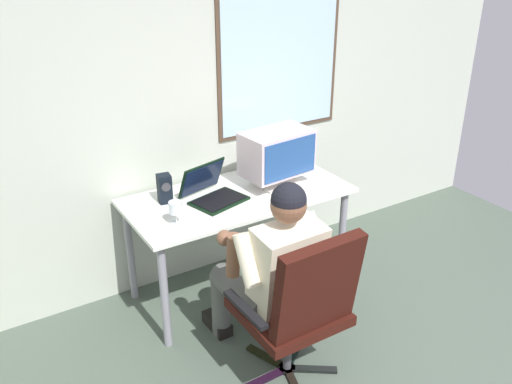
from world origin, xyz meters
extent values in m
cube|color=beige|center=(0.00, 2.56, 1.27)|extent=(5.33, 0.06, 2.55)
cube|color=#4C3828|center=(0.51, 2.53, 1.54)|extent=(1.01, 0.01, 1.13)
cube|color=silver|center=(0.51, 2.52, 1.54)|extent=(0.95, 0.02, 1.07)
cylinder|color=gray|center=(-0.75, 1.85, 0.36)|extent=(0.05, 0.05, 0.72)
cylinder|color=gray|center=(0.62, 1.85, 0.36)|extent=(0.05, 0.05, 0.72)
cylinder|color=gray|center=(-0.75, 2.44, 0.36)|extent=(0.05, 0.05, 0.72)
cylinder|color=gray|center=(0.62, 2.44, 0.36)|extent=(0.05, 0.05, 0.72)
cube|color=white|center=(-0.06, 2.15, 0.74)|extent=(1.49, 0.71, 0.03)
cube|color=black|center=(-0.39, 1.28, 0.01)|extent=(0.29, 0.05, 0.02)
cube|color=black|center=(-0.12, 1.20, 0.01)|extent=(0.27, 0.20, 0.02)
cube|color=black|center=(-0.13, 1.37, 0.01)|extent=(0.26, 0.21, 0.02)
cube|color=black|center=(-0.29, 1.42, 0.01)|extent=(0.14, 0.29, 0.02)
cylinder|color=black|center=(-0.24, 1.28, 0.01)|extent=(0.10, 0.10, 0.02)
cylinder|color=#3F3F44|center=(-0.24, 1.28, 0.21)|extent=(0.05, 0.05, 0.39)
cube|color=black|center=(-0.24, 1.28, 0.43)|extent=(0.53, 0.53, 0.06)
cube|color=black|center=(-0.24, 1.05, 0.72)|extent=(0.50, 0.15, 0.53)
cube|color=black|center=(0.04, 1.29, 0.56)|extent=(0.06, 0.37, 0.02)
cube|color=black|center=(-0.53, 1.28, 0.56)|extent=(0.06, 0.37, 0.02)
cylinder|color=#525350|center=(-0.09, 1.55, 0.46)|extent=(0.16, 0.46, 0.15)
cylinder|color=#525350|center=(-0.09, 1.78, 0.23)|extent=(0.12, 0.12, 0.46)
cube|color=black|center=(-0.09, 1.84, 0.04)|extent=(0.10, 0.24, 0.08)
cylinder|color=#525350|center=(-0.41, 1.54, 0.46)|extent=(0.16, 0.46, 0.15)
cylinder|color=#525350|center=(-0.41, 1.77, 0.23)|extent=(0.12, 0.12, 0.46)
cube|color=black|center=(-0.41, 1.83, 0.04)|extent=(0.10, 0.24, 0.08)
cube|color=beige|center=(-0.24, 1.31, 0.70)|extent=(0.39, 0.27, 0.51)
sphere|color=brown|center=(-0.24, 1.31, 1.07)|extent=(0.19, 0.19, 0.19)
sphere|color=black|center=(-0.24, 1.31, 1.10)|extent=(0.19, 0.19, 0.19)
cylinder|color=beige|center=(-0.03, 1.37, 0.79)|extent=(0.09, 0.23, 0.28)
cylinder|color=brown|center=(-0.03, 1.46, 0.65)|extent=(0.08, 0.18, 0.27)
sphere|color=brown|center=(-0.03, 1.50, 0.63)|extent=(0.09, 0.09, 0.09)
cylinder|color=beige|center=(-0.47, 1.36, 0.79)|extent=(0.09, 0.21, 0.29)
cylinder|color=brown|center=(-0.47, 1.50, 0.74)|extent=(0.08, 0.10, 0.27)
sphere|color=brown|center=(-0.47, 1.59, 0.81)|extent=(0.09, 0.09, 0.09)
cube|color=beige|center=(0.24, 2.15, 0.76)|extent=(0.30, 0.25, 0.02)
cylinder|color=beige|center=(0.24, 2.15, 0.80)|extent=(0.04, 0.04, 0.07)
cube|color=silver|center=(0.24, 2.15, 0.98)|extent=(0.49, 0.32, 0.30)
cube|color=#264C8C|center=(0.26, 2.01, 0.98)|extent=(0.43, 0.05, 0.26)
cube|color=black|center=(-0.23, 2.11, 0.76)|extent=(0.39, 0.32, 0.02)
cube|color=black|center=(-0.23, 2.11, 0.77)|extent=(0.35, 0.28, 0.00)
cube|color=black|center=(-0.27, 2.26, 0.87)|extent=(0.35, 0.18, 0.22)
cube|color=#0F1933|center=(-0.27, 2.26, 0.87)|extent=(0.33, 0.16, 0.19)
cylinder|color=silver|center=(-0.58, 1.99, 0.75)|extent=(0.07, 0.07, 0.00)
cylinder|color=silver|center=(-0.58, 1.99, 0.79)|extent=(0.01, 0.01, 0.07)
cylinder|color=silver|center=(-0.58, 1.99, 0.86)|extent=(0.08, 0.08, 0.07)
cylinder|color=#4C0520|center=(-0.58, 1.99, 0.84)|extent=(0.07, 0.07, 0.04)
cube|color=black|center=(-0.52, 2.29, 0.84)|extent=(0.10, 0.10, 0.19)
cylinder|color=#333338|center=(-0.53, 2.25, 0.87)|extent=(0.06, 0.01, 0.06)
camera|label=1|loc=(-1.70, -0.73, 2.33)|focal=38.67mm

